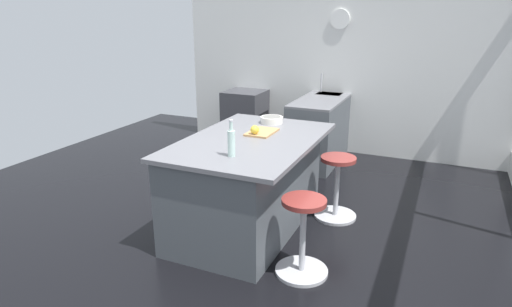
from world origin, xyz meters
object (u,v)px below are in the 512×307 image
(kitchen_island, at_px, (247,183))
(stool_by_window, at_px, (337,189))
(apple_yellow, at_px, (255,130))
(cutting_board, at_px, (262,132))
(fruit_bowl, at_px, (272,119))
(oven_range, at_px, (245,118))
(stool_middle, at_px, (303,239))
(water_bottle, at_px, (231,142))

(kitchen_island, xyz_separation_m, stool_by_window, (-0.56, 0.76, -0.15))
(kitchen_island, distance_m, stool_by_window, 0.96)
(apple_yellow, bearing_deg, cutting_board, 169.41)
(fruit_bowl, bearing_deg, stool_by_window, 84.21)
(oven_range, relative_size, cutting_board, 2.44)
(cutting_board, distance_m, fruit_bowl, 0.42)
(oven_range, xyz_separation_m, kitchen_island, (2.54, 1.22, 0.03))
(stool_middle, distance_m, water_bottle, 0.98)
(water_bottle, bearing_deg, stool_by_window, 149.26)
(oven_range, relative_size, water_bottle, 2.81)
(oven_range, distance_m, stool_middle, 3.69)
(stool_by_window, height_order, stool_middle, same)
(stool_middle, bearing_deg, water_bottle, -92.79)
(apple_yellow, distance_m, fruit_bowl, 0.54)
(stool_by_window, bearing_deg, apple_yellow, -57.74)
(kitchen_island, height_order, apple_yellow, apple_yellow)
(kitchen_island, xyz_separation_m, cutting_board, (-0.23, 0.06, 0.47))
(stool_middle, bearing_deg, oven_range, -147.47)
(fruit_bowl, bearing_deg, water_bottle, 5.53)
(stool_middle, distance_m, fruit_bowl, 1.57)
(kitchen_island, xyz_separation_m, stool_middle, (0.56, 0.76, -0.15))
(stool_by_window, distance_m, apple_yellow, 1.09)
(apple_yellow, bearing_deg, oven_range, -152.75)
(cutting_board, bearing_deg, stool_middle, 41.62)
(water_bottle, xyz_separation_m, fruit_bowl, (-1.17, -0.11, -0.08))
(oven_range, xyz_separation_m, stool_middle, (3.11, 1.98, -0.12))
(stool_middle, bearing_deg, cutting_board, -138.38)
(stool_by_window, relative_size, cutting_board, 1.86)
(stool_by_window, bearing_deg, water_bottle, -30.74)
(oven_range, height_order, water_bottle, water_bottle)
(stool_by_window, distance_m, fruit_bowl, 1.01)
(stool_middle, xyz_separation_m, water_bottle, (-0.03, -0.65, 0.73))
(cutting_board, bearing_deg, oven_range, -151.10)
(kitchen_island, relative_size, cutting_board, 4.99)
(stool_by_window, distance_m, cutting_board, 1.00)
(stool_middle, bearing_deg, apple_yellow, -132.69)
(oven_range, bearing_deg, water_bottle, 23.38)
(cutting_board, xyz_separation_m, water_bottle, (0.76, 0.05, 0.11))
(stool_by_window, bearing_deg, cutting_board, -64.42)
(stool_by_window, bearing_deg, fruit_bowl, -95.79)
(oven_range, distance_m, kitchen_island, 2.82)
(kitchen_island, relative_size, fruit_bowl, 7.47)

